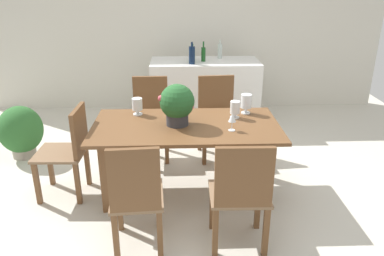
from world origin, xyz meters
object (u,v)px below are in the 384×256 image
at_px(flower_centerpiece, 177,104).
at_px(chair_near_right, 241,192).
at_px(crystal_vase_left, 137,105).
at_px(chair_far_left, 151,113).
at_px(chair_far_right, 217,112).
at_px(wine_bottle_clear, 192,54).
at_px(wine_bottle_tall, 192,55).
at_px(potted_plant_floor, 21,131).
at_px(wine_bottle_green, 220,51).
at_px(wine_glass, 232,118).
at_px(crystal_vase_right, 235,108).
at_px(crystal_vase_center_near, 246,102).
at_px(chair_near_left, 136,195).
at_px(chair_head_end, 70,147).
at_px(wine_bottle_amber, 203,54).
at_px(kitchen_counter, 205,93).
at_px(dining_table, 186,137).

bearing_deg(flower_centerpiece, chair_near_right, -61.79).
bearing_deg(crystal_vase_left, chair_far_left, 82.18).
height_order(chair_far_right, chair_near_right, chair_far_right).
distance_m(wine_bottle_clear, wine_bottle_tall, 0.14).
xyz_separation_m(flower_centerpiece, potted_plant_floor, (-1.89, 0.89, -0.62)).
xyz_separation_m(flower_centerpiece, wine_bottle_green, (0.63, 2.14, 0.10)).
relative_size(wine_glass, potted_plant_floor, 0.26).
height_order(chair_near_right, potted_plant_floor, chair_near_right).
bearing_deg(flower_centerpiece, crystal_vase_right, 16.15).
xyz_separation_m(crystal_vase_left, wine_glass, (0.91, -0.46, 0.02)).
distance_m(wine_bottle_clear, wine_bottle_green, 0.47).
bearing_deg(flower_centerpiece, crystal_vase_center_near, 22.73).
distance_m(chair_far_right, chair_near_left, 1.99).
bearing_deg(chair_head_end, wine_bottle_green, 143.81).
bearing_deg(chair_far_right, wine_bottle_amber, 91.04).
height_order(chair_near_right, wine_bottle_green, wine_bottle_green).
relative_size(kitchen_counter, wine_bottle_tall, 5.16).
xyz_separation_m(wine_glass, potted_plant_floor, (-2.39, 1.06, -0.52)).
relative_size(crystal_vase_left, wine_bottle_tall, 0.59).
bearing_deg(wine_bottle_clear, crystal_vase_center_near, -73.11).
xyz_separation_m(chair_far_left, chair_near_left, (0.01, -1.82, -0.01)).
bearing_deg(chair_far_right, chair_near_right, -94.64).
bearing_deg(crystal_vase_right, chair_far_right, 97.53).
xyz_separation_m(chair_far_left, chair_near_right, (0.81, -1.81, -0.00)).
bearing_deg(chair_far_right, flower_centerpiece, -122.35).
relative_size(wine_bottle_green, potted_plant_floor, 0.42).
bearing_deg(crystal_vase_left, dining_table, -31.15).
height_order(dining_table, wine_bottle_green, wine_bottle_green).
relative_size(chair_head_end, crystal_vase_right, 5.26).
xyz_separation_m(chair_far_right, chair_near_left, (-0.79, -1.83, -0.01)).
distance_m(chair_near_right, potted_plant_floor, 2.98).
bearing_deg(dining_table, flower_centerpiece, -178.49).
relative_size(chair_near_right, crystal_vase_right, 5.46).
xyz_separation_m(chair_far_right, chair_near_right, (0.01, -1.82, -0.00)).
distance_m(wine_bottle_amber, wine_bottle_tall, 0.23).
height_order(dining_table, kitchen_counter, kitchen_counter).
bearing_deg(chair_far_left, chair_near_left, -90.64).
xyz_separation_m(chair_far_left, wine_bottle_amber, (0.70, 1.03, 0.51)).
distance_m(chair_near_left, wine_bottle_clear, 2.93).
height_order(wine_bottle_clear, wine_bottle_green, wine_bottle_green).
bearing_deg(crystal_vase_right, wine_bottle_amber, 96.59).
relative_size(chair_near_right, wine_bottle_amber, 3.41).
height_order(kitchen_counter, potted_plant_floor, kitchen_counter).
bearing_deg(chair_near_right, chair_far_left, -64.94).
height_order(dining_table, potted_plant_floor, dining_table).
xyz_separation_m(chair_far_left, wine_bottle_clear, (0.54, 1.01, 0.51)).
height_order(crystal_vase_left, wine_bottle_green, wine_bottle_green).
xyz_separation_m(chair_head_end, chair_near_left, (0.74, -0.91, 0.01)).
bearing_deg(chair_near_left, crystal_vase_right, -133.51).
height_order(chair_head_end, wine_bottle_amber, wine_bottle_amber).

